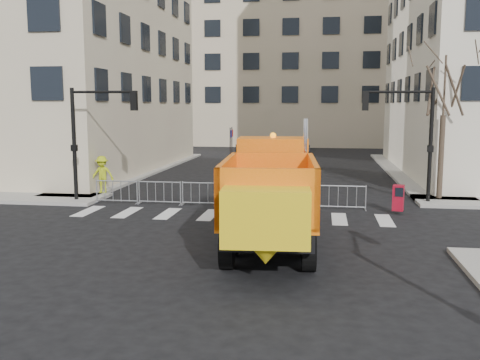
# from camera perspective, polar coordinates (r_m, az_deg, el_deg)

# --- Properties ---
(ground) EXTENTS (120.00, 120.00, 0.00)m
(ground) POSITION_cam_1_polar(r_m,az_deg,el_deg) (17.15, -3.52, -7.53)
(ground) COLOR black
(ground) RESTS_ON ground
(sidewalk_back) EXTENTS (64.00, 5.00, 0.15)m
(sidewalk_back) POSITION_cam_1_polar(r_m,az_deg,el_deg) (25.30, 0.55, -2.31)
(sidewalk_back) COLOR gray
(sidewalk_back) RESTS_ON ground
(building_far) EXTENTS (30.00, 18.00, 24.00)m
(building_far) POSITION_cam_1_polar(r_m,az_deg,el_deg) (68.65, 5.88, 14.08)
(building_far) COLOR #BDB190
(building_far) RESTS_ON ground
(traffic_light_left) EXTENTS (0.18, 0.18, 5.40)m
(traffic_light_left) POSITION_cam_1_polar(r_m,az_deg,el_deg) (26.38, -17.27, 3.50)
(traffic_light_left) COLOR black
(traffic_light_left) RESTS_ON ground
(traffic_light_right) EXTENTS (0.18, 0.18, 5.40)m
(traffic_light_right) POSITION_cam_1_polar(r_m,az_deg,el_deg) (26.20, 19.65, 3.37)
(traffic_light_right) COLOR black
(traffic_light_right) RESTS_ON ground
(crowd_barriers) EXTENTS (12.60, 0.60, 1.10)m
(crowd_barriers) POSITION_cam_1_polar(r_m,az_deg,el_deg) (24.46, -1.49, -1.53)
(crowd_barriers) COLOR #9EA0A5
(crowd_barriers) RESTS_ON ground
(street_tree) EXTENTS (3.00, 3.00, 7.50)m
(street_tree) POSITION_cam_1_polar(r_m,az_deg,el_deg) (27.26, 20.81, 5.69)
(street_tree) COLOR #382B21
(street_tree) RESTS_ON ground
(plow_truck) EXTENTS (3.71, 10.79, 4.13)m
(plow_truck) POSITION_cam_1_polar(r_m,az_deg,el_deg) (17.32, 3.31, -1.16)
(plow_truck) COLOR black
(plow_truck) RESTS_ON ground
(cop_a) EXTENTS (0.80, 0.78, 1.86)m
(cop_a) POSITION_cam_1_polar(r_m,az_deg,el_deg) (22.54, 0.94, -1.37)
(cop_a) COLOR black
(cop_a) RESTS_ON ground
(cop_b) EXTENTS (1.15, 1.04, 1.93)m
(cop_b) POSITION_cam_1_polar(r_m,az_deg,el_deg) (23.28, 2.53, -0.98)
(cop_b) COLOR black
(cop_b) RESTS_ON ground
(cop_c) EXTENTS (1.04, 0.79, 1.64)m
(cop_c) POSITION_cam_1_polar(r_m,az_deg,el_deg) (21.66, 5.14, -2.07)
(cop_c) COLOR black
(cop_c) RESTS_ON ground
(worker) EXTENTS (1.26, 0.77, 1.89)m
(worker) POSITION_cam_1_polar(r_m,az_deg,el_deg) (28.14, -14.49, 0.58)
(worker) COLOR #A8B915
(worker) RESTS_ON sidewalk_back
(newspaper_box) EXTENTS (0.53, 0.50, 1.10)m
(newspaper_box) POSITION_cam_1_polar(r_m,az_deg,el_deg) (23.61, 16.53, -1.83)
(newspaper_box) COLOR maroon
(newspaper_box) RESTS_ON sidewalk_back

